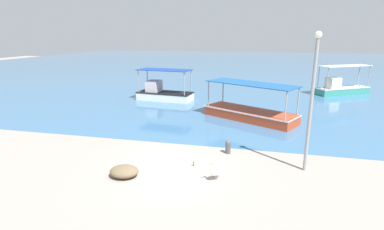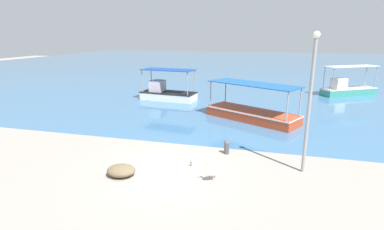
{
  "view_description": "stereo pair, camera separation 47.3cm",
  "coord_description": "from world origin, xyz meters",
  "px_view_note": "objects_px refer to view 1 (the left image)",
  "views": [
    {
      "loc": [
        3.55,
        -11.29,
        5.56
      ],
      "look_at": [
        -0.03,
        4.19,
        1.3
      ],
      "focal_mm": 28.0,
      "sensor_mm": 36.0,
      "label": 1
    },
    {
      "loc": [
        4.01,
        -11.18,
        5.56
      ],
      "look_at": [
        -0.03,
        4.19,
        1.3
      ],
      "focal_mm": 28.0,
      "sensor_mm": 36.0,
      "label": 2
    }
  ],
  "objects_px": {
    "fishing_boat_outer": "(341,88)",
    "net_pile": "(124,171)",
    "fishing_boat_far_right": "(250,112)",
    "mooring_bollard": "(228,146)",
    "lamp_post": "(312,96)",
    "pelican": "(216,171)",
    "glass_bottle": "(194,164)",
    "fishing_boat_near_right": "(163,93)"
  },
  "relations": [
    {
      "from": "net_pile",
      "to": "fishing_boat_near_right",
      "type": "bearing_deg",
      "value": 102.16
    },
    {
      "from": "pelican",
      "to": "mooring_bollard",
      "type": "distance_m",
      "value": 2.89
    },
    {
      "from": "net_pile",
      "to": "pelican",
      "type": "bearing_deg",
      "value": 8.05
    },
    {
      "from": "mooring_bollard",
      "to": "glass_bottle",
      "type": "relative_size",
      "value": 2.5
    },
    {
      "from": "fishing_boat_far_right",
      "to": "mooring_bollard",
      "type": "relative_size",
      "value": 9.69
    },
    {
      "from": "mooring_bollard",
      "to": "net_pile",
      "type": "relative_size",
      "value": 0.57
    },
    {
      "from": "fishing_boat_near_right",
      "to": "mooring_bollard",
      "type": "bearing_deg",
      "value": -57.97
    },
    {
      "from": "fishing_boat_far_right",
      "to": "net_pile",
      "type": "bearing_deg",
      "value": -115.06
    },
    {
      "from": "fishing_boat_far_right",
      "to": "net_pile",
      "type": "xyz_separation_m",
      "value": [
        -4.58,
        -9.8,
        -0.28
      ]
    },
    {
      "from": "fishing_boat_near_right",
      "to": "net_pile",
      "type": "bearing_deg",
      "value": -77.84
    },
    {
      "from": "mooring_bollard",
      "to": "fishing_boat_far_right",
      "type": "bearing_deg",
      "value": 83.24
    },
    {
      "from": "pelican",
      "to": "lamp_post",
      "type": "distance_m",
      "value": 4.86
    },
    {
      "from": "fishing_boat_far_right",
      "to": "mooring_bollard",
      "type": "xyz_separation_m",
      "value": [
        -0.76,
        -6.39,
        -0.14
      ]
    },
    {
      "from": "mooring_bollard",
      "to": "glass_bottle",
      "type": "height_order",
      "value": "mooring_bollard"
    },
    {
      "from": "lamp_post",
      "to": "glass_bottle",
      "type": "xyz_separation_m",
      "value": [
        -4.68,
        -0.68,
        -3.11
      ]
    },
    {
      "from": "fishing_boat_outer",
      "to": "mooring_bollard",
      "type": "xyz_separation_m",
      "value": [
        -8.98,
        -17.58,
        -0.27
      ]
    },
    {
      "from": "mooring_bollard",
      "to": "glass_bottle",
      "type": "distance_m",
      "value": 2.25
    },
    {
      "from": "lamp_post",
      "to": "net_pile",
      "type": "bearing_deg",
      "value": -162.49
    },
    {
      "from": "fishing_boat_far_right",
      "to": "lamp_post",
      "type": "bearing_deg",
      "value": -70.77
    },
    {
      "from": "fishing_boat_far_right",
      "to": "glass_bottle",
      "type": "bearing_deg",
      "value": -104.05
    },
    {
      "from": "fishing_boat_far_right",
      "to": "net_pile",
      "type": "relative_size",
      "value": 5.53
    },
    {
      "from": "fishing_boat_outer",
      "to": "lamp_post",
      "type": "distance_m",
      "value": 19.7
    },
    {
      "from": "fishing_boat_outer",
      "to": "net_pile",
      "type": "height_order",
      "value": "fishing_boat_outer"
    },
    {
      "from": "fishing_boat_far_right",
      "to": "mooring_bollard",
      "type": "bearing_deg",
      "value": -96.76
    },
    {
      "from": "fishing_boat_far_right",
      "to": "net_pile",
      "type": "distance_m",
      "value": 10.82
    },
    {
      "from": "fishing_boat_outer",
      "to": "glass_bottle",
      "type": "xyz_separation_m",
      "value": [
        -10.27,
        -19.4,
        -0.52
      ]
    },
    {
      "from": "lamp_post",
      "to": "mooring_bollard",
      "type": "height_order",
      "value": "lamp_post"
    },
    {
      "from": "fishing_boat_near_right",
      "to": "mooring_bollard",
      "type": "distance_m",
      "value": 13.12
    },
    {
      "from": "fishing_boat_outer",
      "to": "mooring_bollard",
      "type": "distance_m",
      "value": 19.74
    },
    {
      "from": "glass_bottle",
      "to": "fishing_boat_outer",
      "type": "bearing_deg",
      "value": 62.1
    },
    {
      "from": "lamp_post",
      "to": "fishing_boat_far_right",
      "type": "bearing_deg",
      "value": 109.23
    },
    {
      "from": "lamp_post",
      "to": "net_pile",
      "type": "relative_size",
      "value": 4.83
    },
    {
      "from": "lamp_post",
      "to": "mooring_bollard",
      "type": "xyz_separation_m",
      "value": [
        -3.38,
        1.13,
        -2.85
      ]
    },
    {
      "from": "pelican",
      "to": "fishing_boat_far_right",
      "type": "bearing_deg",
      "value": 84.38
    },
    {
      "from": "fishing_boat_near_right",
      "to": "mooring_bollard",
      "type": "relative_size",
      "value": 7.41
    },
    {
      "from": "fishing_boat_outer",
      "to": "lamp_post",
      "type": "relative_size",
      "value": 0.96
    },
    {
      "from": "fishing_boat_far_right",
      "to": "mooring_bollard",
      "type": "distance_m",
      "value": 6.44
    },
    {
      "from": "fishing_boat_outer",
      "to": "glass_bottle",
      "type": "bearing_deg",
      "value": -117.9
    },
    {
      "from": "fishing_boat_outer",
      "to": "pelican",
      "type": "bearing_deg",
      "value": -114.04
    },
    {
      "from": "fishing_boat_far_right",
      "to": "glass_bottle",
      "type": "relative_size",
      "value": 24.22
    },
    {
      "from": "pelican",
      "to": "mooring_bollard",
      "type": "relative_size",
      "value": 1.19
    },
    {
      "from": "fishing_boat_outer",
      "to": "glass_bottle",
      "type": "relative_size",
      "value": 20.21
    }
  ]
}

